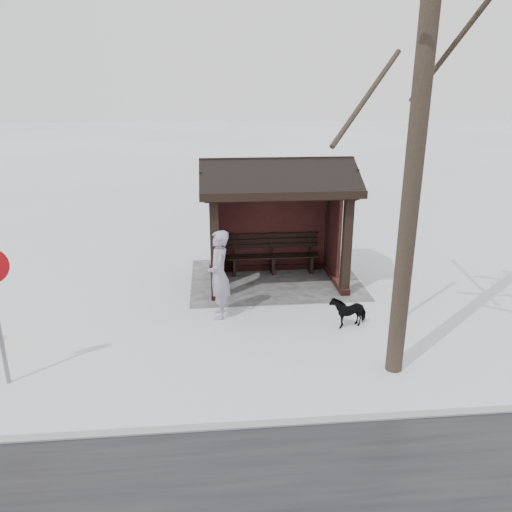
{
  "coord_description": "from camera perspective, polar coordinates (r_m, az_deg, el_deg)",
  "views": [
    {
      "loc": [
        1.58,
        11.48,
        4.64
      ],
      "look_at": [
        0.57,
        0.8,
        0.98
      ],
      "focal_mm": 35.0,
      "sensor_mm": 36.0,
      "label": 1
    }
  ],
  "objects": [
    {
      "name": "ground",
      "position": [
        12.48,
        2.26,
        -2.99
      ],
      "size": [
        120.0,
        120.0,
        0.0
      ],
      "primitive_type": "plane",
      "color": "white",
      "rests_on": "ground"
    },
    {
      "name": "bus_shelter",
      "position": [
        12.0,
        2.29,
        6.93
      ],
      "size": [
        3.6,
        2.4,
        3.09
      ],
      "color": "#3A1615",
      "rests_on": "ground"
    },
    {
      "name": "dog",
      "position": [
        10.36,
        10.5,
        -6.17
      ],
      "size": [
        0.81,
        0.54,
        0.63
      ],
      "primitive_type": "imported",
      "rotation": [
        0.0,
        0.0,
        1.86
      ],
      "color": "black",
      "rests_on": "ground"
    },
    {
      "name": "trampled_patch",
      "position": [
        12.66,
        2.14,
        -2.63
      ],
      "size": [
        4.2,
        3.2,
        0.02
      ],
      "primitive_type": "cube",
      "color": "gray",
      "rests_on": "ground"
    },
    {
      "name": "pedestrian",
      "position": [
        10.35,
        -4.24,
        -2.15
      ],
      "size": [
        0.45,
        0.69,
        1.88
      ],
      "primitive_type": "imported",
      "rotation": [
        0.0,
        0.0,
        1.57
      ],
      "color": "#9189A1",
      "rests_on": "ground"
    },
    {
      "name": "kerb",
      "position": [
        7.72,
        7.9,
        -18.18
      ],
      "size": [
        120.0,
        0.15,
        0.06
      ],
      "primitive_type": "cube",
      "color": "gray",
      "rests_on": "ground"
    }
  ]
}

